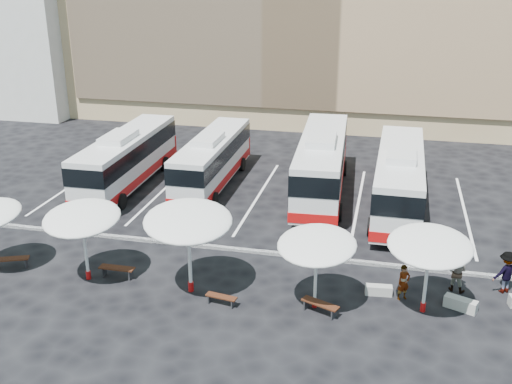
% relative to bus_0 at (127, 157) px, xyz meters
% --- Properties ---
extents(ground, '(120.00, 120.00, 0.00)m').
position_rel_bus_0_xyz_m(ground, '(8.44, -7.96, -1.85)').
color(ground, black).
rests_on(ground, ground).
extents(apartment_block, '(14.00, 14.00, 18.00)m').
position_rel_bus_0_xyz_m(apartment_block, '(-19.56, 20.04, 7.15)').
color(apartment_block, beige).
rests_on(apartment_block, ground).
extents(curb_divider, '(34.00, 0.25, 0.15)m').
position_rel_bus_0_xyz_m(curb_divider, '(8.44, -7.46, -1.78)').
color(curb_divider, black).
rests_on(curb_divider, ground).
extents(bay_lines, '(24.15, 12.00, 0.01)m').
position_rel_bus_0_xyz_m(bay_lines, '(8.44, 0.04, -1.85)').
color(bay_lines, white).
rests_on(bay_lines, ground).
extents(bus_0, '(2.79, 11.45, 3.62)m').
position_rel_bus_0_xyz_m(bus_0, '(0.00, 0.00, 0.00)').
color(bus_0, silver).
rests_on(bus_0, ground).
extents(bus_1, '(2.57, 10.81, 3.43)m').
position_rel_bus_0_xyz_m(bus_1, '(5.18, 1.34, -0.10)').
color(bus_1, silver).
rests_on(bus_1, ground).
extents(bus_2, '(3.38, 12.47, 3.92)m').
position_rel_bus_0_xyz_m(bus_2, '(12.05, 1.38, 0.15)').
color(bus_2, silver).
rests_on(bus_2, ground).
extents(bus_3, '(2.89, 11.92, 3.78)m').
position_rel_bus_0_xyz_m(bus_3, '(16.63, -0.23, 0.08)').
color(bus_3, silver).
rests_on(bus_3, ground).
extents(sunshade_1, '(3.71, 3.75, 3.48)m').
position_rel_bus_0_xyz_m(sunshade_1, '(3.30, -11.65, 1.11)').
color(sunshade_1, silver).
rests_on(sunshade_1, ground).
extents(sunshade_2, '(4.77, 4.80, 3.87)m').
position_rel_bus_0_xyz_m(sunshade_2, '(8.11, -11.63, 1.43)').
color(sunshade_2, silver).
rests_on(sunshade_2, ground).
extents(sunshade_3, '(3.75, 3.78, 3.31)m').
position_rel_bus_0_xyz_m(sunshade_3, '(13.47, -11.70, 0.96)').
color(sunshade_3, silver).
rests_on(sunshade_3, ground).
extents(sunshade_4, '(3.37, 3.42, 3.45)m').
position_rel_bus_0_xyz_m(sunshade_4, '(17.80, -11.02, 1.08)').
color(sunshade_4, silver).
rests_on(sunshade_4, ground).
extents(wood_bench_0, '(1.65, 0.99, 0.49)m').
position_rel_bus_0_xyz_m(wood_bench_0, '(-0.67, -11.49, -1.47)').
color(wood_bench_0, black).
rests_on(wood_bench_0, ground).
extents(wood_bench_1, '(1.61, 0.44, 0.49)m').
position_rel_bus_0_xyz_m(wood_bench_1, '(4.49, -11.21, -1.47)').
color(wood_bench_1, black).
rests_on(wood_bench_1, ground).
extents(wood_bench_2, '(1.36, 0.55, 0.41)m').
position_rel_bus_0_xyz_m(wood_bench_2, '(9.70, -12.39, -1.54)').
color(wood_bench_2, black).
rests_on(wood_bench_2, ground).
extents(wood_bench_3, '(1.62, 0.99, 0.48)m').
position_rel_bus_0_xyz_m(wood_bench_3, '(13.75, -12.13, -1.48)').
color(wood_bench_3, black).
rests_on(wood_bench_3, ground).
extents(conc_bench_0, '(1.16, 0.49, 0.42)m').
position_rel_bus_0_xyz_m(conc_bench_0, '(16.00, -10.11, -1.64)').
color(conc_bench_0, gray).
rests_on(conc_bench_0, ground).
extents(conc_bench_1, '(1.37, 0.90, 0.49)m').
position_rel_bus_0_xyz_m(conc_bench_1, '(19.30, -10.53, -1.61)').
color(conc_bench_1, gray).
rests_on(conc_bench_1, ground).
extents(passenger_0, '(0.69, 0.63, 1.57)m').
position_rel_bus_0_xyz_m(passenger_0, '(16.99, -10.24, -1.06)').
color(passenger_0, black).
rests_on(passenger_0, ground).
extents(passenger_1, '(1.05, 0.92, 1.80)m').
position_rel_bus_0_xyz_m(passenger_1, '(19.20, -9.00, -0.95)').
color(passenger_1, black).
rests_on(passenger_1, ground).
extents(passenger_3, '(1.40, 1.23, 1.88)m').
position_rel_bus_0_xyz_m(passenger_3, '(21.20, -8.63, -0.91)').
color(passenger_3, black).
rests_on(passenger_3, ground).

